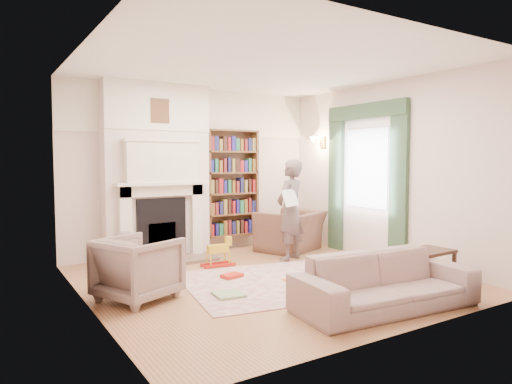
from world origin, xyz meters
TOP-DOWN VIEW (x-y plane):
  - floor at (0.00, 0.00)m, footprint 4.50×4.50m
  - ceiling at (0.00, 0.00)m, footprint 4.50×4.50m
  - wall_back at (0.00, 2.25)m, footprint 4.50×0.00m
  - wall_front at (0.00, -2.25)m, footprint 4.50×0.00m
  - wall_left at (-2.25, 0.00)m, footprint 0.00×4.50m
  - wall_right at (2.25, 0.00)m, footprint 0.00×4.50m
  - fireplace at (-0.75, 2.05)m, footprint 1.70×0.58m
  - bookcase at (0.65, 2.12)m, footprint 1.00×0.24m
  - window at (2.23, 0.40)m, footprint 0.02×0.90m
  - curtain_left at (2.20, -0.30)m, footprint 0.07×0.32m
  - curtain_right at (2.20, 1.10)m, footprint 0.07×0.32m
  - pelmet at (2.19, 0.40)m, footprint 0.09×1.70m
  - wall_sconce at (2.03, 1.50)m, footprint 0.20×0.24m
  - rug at (0.15, -0.23)m, footprint 2.85×2.37m
  - armchair_reading at (1.43, 1.40)m, footprint 1.34×1.27m
  - armchair_left at (-1.71, 0.03)m, footprint 1.04×1.03m
  - sofa at (0.42, -1.69)m, footprint 2.07×0.97m
  - man_reading at (0.98, 0.80)m, footprint 0.69×0.59m
  - newspaper at (0.83, 0.60)m, footprint 0.39×0.25m
  - coffee_table at (1.56, -1.30)m, footprint 0.72×0.48m
  - paraffin_heater at (-1.47, 1.47)m, footprint 0.26×0.26m
  - rocking_horse at (-0.21, 0.99)m, footprint 0.51×0.23m
  - board_game at (-0.79, -0.42)m, footprint 0.35×0.35m
  - game_box_lid at (-0.36, 0.28)m, footprint 0.30×0.23m
  - comic_annuals at (0.21, -0.46)m, footprint 0.52×0.61m

SIDE VIEW (x-z plane):
  - floor at x=0.00m, z-range 0.00..0.00m
  - rug at x=0.15m, z-range 0.00..0.01m
  - comic_annuals at x=0.21m, z-range 0.01..0.03m
  - board_game at x=-0.79m, z-range 0.01..0.04m
  - game_box_lid at x=-0.36m, z-range 0.01..0.06m
  - rocking_horse at x=-0.21m, z-range 0.00..0.44m
  - coffee_table at x=1.56m, z-range 0.00..0.45m
  - paraffin_heater at x=-1.47m, z-range 0.00..0.55m
  - sofa at x=0.42m, z-range 0.00..0.59m
  - armchair_reading at x=1.43m, z-range 0.00..0.69m
  - armchair_left at x=-1.71m, z-range 0.00..0.72m
  - man_reading at x=0.98m, z-range 0.00..1.59m
  - newspaper at x=0.83m, z-range 0.88..1.14m
  - bookcase at x=0.65m, z-range 0.25..2.10m
  - curtain_left at x=2.20m, z-range 0.00..2.40m
  - curtain_right at x=2.20m, z-range 0.00..2.40m
  - fireplace at x=-0.75m, z-range -0.01..2.79m
  - wall_back at x=0.00m, z-range -0.85..3.65m
  - wall_front at x=0.00m, z-range -0.85..3.65m
  - wall_left at x=-2.25m, z-range -0.85..3.65m
  - wall_right at x=2.25m, z-range -0.85..3.65m
  - window at x=2.23m, z-range 0.80..2.10m
  - wall_sconce at x=2.03m, z-range 1.78..2.02m
  - pelmet at x=2.19m, z-range 2.26..2.50m
  - ceiling at x=0.00m, z-range 2.80..2.80m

